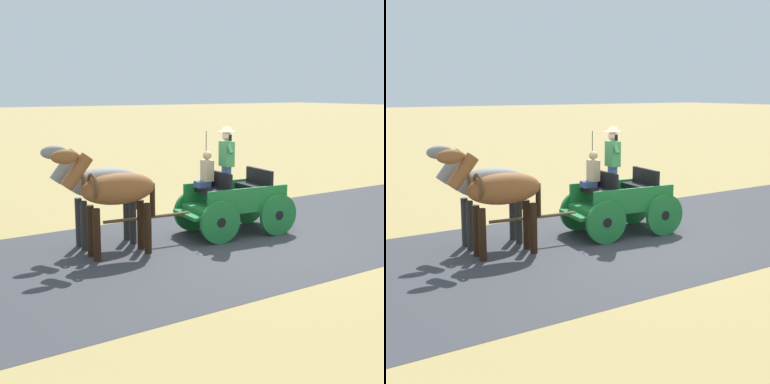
# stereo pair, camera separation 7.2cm
# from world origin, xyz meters

# --- Properties ---
(ground_plane) EXTENTS (200.00, 200.00, 0.00)m
(ground_plane) POSITION_xyz_m (0.00, 0.00, 0.00)
(ground_plane) COLOR tan
(road_surface) EXTENTS (6.00, 160.00, 0.01)m
(road_surface) POSITION_xyz_m (0.00, 0.00, 0.00)
(road_surface) COLOR #38383D
(road_surface) RESTS_ON ground
(horse_drawn_carriage) EXTENTS (1.65, 4.52, 2.50)m
(horse_drawn_carriage) POSITION_xyz_m (0.59, -0.02, 0.82)
(horse_drawn_carriage) COLOR #1E7233
(horse_drawn_carriage) RESTS_ON ground
(horse_near_side) EXTENTS (0.68, 2.14, 2.21)m
(horse_near_side) POSITION_xyz_m (0.49, 3.04, 1.32)
(horse_near_side) COLOR brown
(horse_near_side) RESTS_ON ground
(horse_off_side) EXTENTS (0.70, 2.14, 2.21)m
(horse_off_side) POSITION_xyz_m (1.32, 2.95, 1.32)
(horse_off_side) COLOR gray
(horse_off_side) RESTS_ON ground
(traffic_cone) EXTENTS (0.32, 0.32, 0.50)m
(traffic_cone) POSITION_xyz_m (2.47, -2.54, 0.25)
(traffic_cone) COLOR orange
(traffic_cone) RESTS_ON ground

